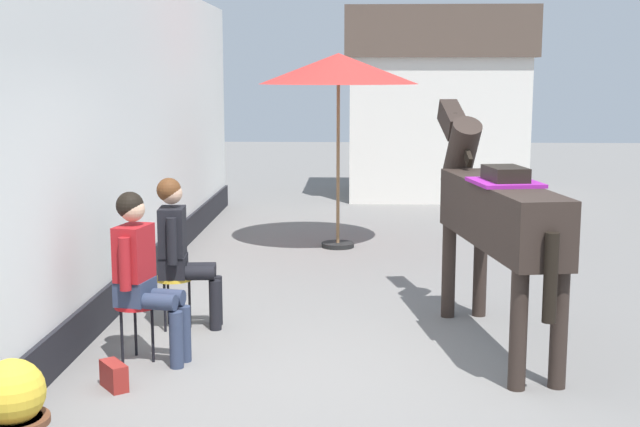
{
  "coord_description": "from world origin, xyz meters",
  "views": [
    {
      "loc": [
        -0.07,
        -6.51,
        2.31
      ],
      "look_at": [
        -0.4,
        1.2,
        1.05
      ],
      "focal_mm": 48.11,
      "sensor_mm": 36.0,
      "label": 1
    }
  ],
  "objects_px": {
    "seated_visitor_far": "(180,245)",
    "satchel_bag": "(114,376)",
    "cafe_parasol": "(338,70)",
    "flower_planter_near": "(13,409)",
    "seated_visitor_near": "(142,268)",
    "saddled_horse_center": "(495,211)"
  },
  "relations": [
    {
      "from": "saddled_horse_center",
      "to": "satchel_bag",
      "type": "bearing_deg",
      "value": -157.56
    },
    {
      "from": "seated_visitor_far",
      "to": "flower_planter_near",
      "type": "relative_size",
      "value": 2.17
    },
    {
      "from": "seated_visitor_far",
      "to": "flower_planter_near",
      "type": "distance_m",
      "value": 2.86
    },
    {
      "from": "satchel_bag",
      "to": "saddled_horse_center",
      "type": "bearing_deg",
      "value": 74.87
    },
    {
      "from": "flower_planter_near",
      "to": "satchel_bag",
      "type": "height_order",
      "value": "flower_planter_near"
    },
    {
      "from": "saddled_horse_center",
      "to": "cafe_parasol",
      "type": "bearing_deg",
      "value": 108.99
    },
    {
      "from": "saddled_horse_center",
      "to": "seated_visitor_far",
      "type": "bearing_deg",
      "value": 172.93
    },
    {
      "from": "seated_visitor_near",
      "to": "flower_planter_near",
      "type": "height_order",
      "value": "seated_visitor_near"
    },
    {
      "from": "seated_visitor_far",
      "to": "cafe_parasol",
      "type": "height_order",
      "value": "cafe_parasol"
    },
    {
      "from": "cafe_parasol",
      "to": "satchel_bag",
      "type": "relative_size",
      "value": 9.21
    },
    {
      "from": "flower_planter_near",
      "to": "cafe_parasol",
      "type": "relative_size",
      "value": 0.25
    },
    {
      "from": "seated_visitor_near",
      "to": "saddled_horse_center",
      "type": "distance_m",
      "value": 2.97
    },
    {
      "from": "saddled_horse_center",
      "to": "cafe_parasol",
      "type": "relative_size",
      "value": 1.15
    },
    {
      "from": "seated_visitor_near",
      "to": "flower_planter_near",
      "type": "relative_size",
      "value": 2.17
    },
    {
      "from": "seated_visitor_far",
      "to": "satchel_bag",
      "type": "xyz_separation_m",
      "value": [
        -0.19,
        -1.57,
        -0.68
      ]
    },
    {
      "from": "seated_visitor_far",
      "to": "satchel_bag",
      "type": "height_order",
      "value": "seated_visitor_far"
    },
    {
      "from": "seated_visitor_far",
      "to": "saddled_horse_center",
      "type": "height_order",
      "value": "saddled_horse_center"
    },
    {
      "from": "seated_visitor_near",
      "to": "flower_planter_near",
      "type": "xyz_separation_m",
      "value": [
        -0.33,
        -1.85,
        -0.44
      ]
    },
    {
      "from": "seated_visitor_far",
      "to": "cafe_parasol",
      "type": "distance_m",
      "value": 4.32
    },
    {
      "from": "saddled_horse_center",
      "to": "cafe_parasol",
      "type": "height_order",
      "value": "cafe_parasol"
    },
    {
      "from": "seated_visitor_far",
      "to": "satchel_bag",
      "type": "bearing_deg",
      "value": -96.8
    },
    {
      "from": "cafe_parasol",
      "to": "satchel_bag",
      "type": "distance_m",
      "value": 6.01
    }
  ]
}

